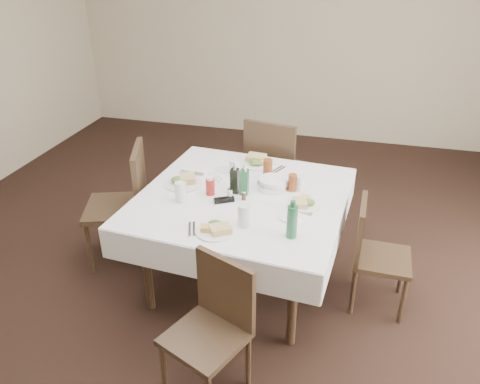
% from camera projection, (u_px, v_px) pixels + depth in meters
% --- Properties ---
extents(ground_plane, '(7.00, 7.00, 0.00)m').
position_uv_depth(ground_plane, '(224.00, 296.00, 3.54)').
color(ground_plane, black).
extents(room_shell, '(6.04, 7.04, 2.80)m').
position_uv_depth(room_shell, '(219.00, 69.00, 2.73)').
color(room_shell, '#C4B494').
rests_on(room_shell, ground).
extents(dining_table, '(1.56, 1.56, 0.76)m').
position_uv_depth(dining_table, '(242.00, 204.00, 3.39)').
color(dining_table, black).
rests_on(dining_table, ground).
extents(chair_north, '(0.56, 0.56, 1.01)m').
position_uv_depth(chair_north, '(273.00, 164.00, 4.27)').
color(chair_north, black).
rests_on(chair_north, ground).
extents(chair_south, '(0.53, 0.53, 0.85)m').
position_uv_depth(chair_south, '(215.00, 320.00, 2.63)').
color(chair_south, black).
rests_on(chair_south, ground).
extents(chair_east, '(0.40, 0.40, 0.82)m').
position_uv_depth(chair_east, '(372.00, 249.00, 3.28)').
color(chair_east, black).
rests_on(chair_east, ground).
extents(chair_west, '(0.60, 0.60, 0.99)m').
position_uv_depth(chair_west, '(127.00, 198.00, 3.73)').
color(chair_west, black).
rests_on(chair_west, ground).
extents(meal_north, '(0.29, 0.29, 0.06)m').
position_uv_depth(meal_north, '(258.00, 161.00, 3.82)').
color(meal_north, white).
rests_on(meal_north, dining_table).
extents(meal_south, '(0.25, 0.25, 0.05)m').
position_uv_depth(meal_south, '(216.00, 229.00, 2.92)').
color(meal_south, white).
rests_on(meal_south, dining_table).
extents(meal_east, '(0.23, 0.23, 0.05)m').
position_uv_depth(meal_east, '(303.00, 203.00, 3.22)').
color(meal_east, white).
rests_on(meal_east, dining_table).
extents(meal_west, '(0.27, 0.27, 0.06)m').
position_uv_depth(meal_west, '(184.00, 182.00, 3.50)').
color(meal_west, white).
rests_on(meal_west, dining_table).
extents(side_plate_a, '(0.14, 0.14, 0.01)m').
position_uv_depth(side_plate_a, '(224.00, 170.00, 3.72)').
color(side_plate_a, white).
rests_on(side_plate_a, dining_table).
extents(side_plate_b, '(0.16, 0.16, 0.01)m').
position_uv_depth(side_plate_b, '(290.00, 217.00, 3.08)').
color(side_plate_b, white).
rests_on(side_plate_b, dining_table).
extents(water_n, '(0.06, 0.06, 0.12)m').
position_uv_depth(water_n, '(233.00, 167.00, 3.64)').
color(water_n, silver).
rests_on(water_n, dining_table).
extents(water_s, '(0.08, 0.08, 0.15)m').
position_uv_depth(water_s, '(244.00, 215.00, 2.96)').
color(water_s, silver).
rests_on(water_s, dining_table).
extents(water_e, '(0.06, 0.06, 0.11)m').
position_uv_depth(water_e, '(300.00, 183.00, 3.40)').
color(water_e, silver).
rests_on(water_e, dining_table).
extents(water_w, '(0.08, 0.08, 0.14)m').
position_uv_depth(water_w, '(180.00, 192.00, 3.25)').
color(water_w, silver).
rests_on(water_w, dining_table).
extents(iced_tea_a, '(0.07, 0.07, 0.15)m').
position_uv_depth(iced_tea_a, '(268.00, 169.00, 3.58)').
color(iced_tea_a, brown).
rests_on(iced_tea_a, dining_table).
extents(iced_tea_b, '(0.06, 0.06, 0.13)m').
position_uv_depth(iced_tea_b, '(292.00, 183.00, 3.39)').
color(iced_tea_b, brown).
rests_on(iced_tea_b, dining_table).
extents(bread_basket, '(0.23, 0.23, 0.08)m').
position_uv_depth(bread_basket, '(273.00, 184.00, 3.44)').
color(bread_basket, silver).
rests_on(bread_basket, dining_table).
extents(oil_cruet_dark, '(0.06, 0.06, 0.24)m').
position_uv_depth(oil_cruet_dark, '(235.00, 180.00, 3.35)').
color(oil_cruet_dark, black).
rests_on(oil_cruet_dark, dining_table).
extents(oil_cruet_green, '(0.06, 0.06, 0.24)m').
position_uv_depth(oil_cruet_green, '(244.00, 181.00, 3.33)').
color(oil_cruet_green, '#25633C').
rests_on(oil_cruet_green, dining_table).
extents(ketchup_bottle, '(0.06, 0.06, 0.14)m').
position_uv_depth(ketchup_bottle, '(210.00, 186.00, 3.34)').
color(ketchup_bottle, '#A7221C').
rests_on(ketchup_bottle, dining_table).
extents(salt_shaker, '(0.04, 0.04, 0.08)m').
position_uv_depth(salt_shaker, '(230.00, 194.00, 3.28)').
color(salt_shaker, white).
rests_on(salt_shaker, dining_table).
extents(pepper_shaker, '(0.03, 0.03, 0.07)m').
position_uv_depth(pepper_shaker, '(244.00, 195.00, 3.28)').
color(pepper_shaker, '#442B20').
rests_on(pepper_shaker, dining_table).
extents(coffee_mug, '(0.12, 0.11, 0.08)m').
position_uv_depth(coffee_mug, '(213.00, 179.00, 3.50)').
color(coffee_mug, white).
rests_on(coffee_mug, dining_table).
extents(sunglasses, '(0.15, 0.11, 0.03)m').
position_uv_depth(sunglasses, '(224.00, 200.00, 3.26)').
color(sunglasses, black).
rests_on(sunglasses, dining_table).
extents(green_bottle, '(0.07, 0.07, 0.25)m').
position_uv_depth(green_bottle, '(292.00, 221.00, 2.83)').
color(green_bottle, '#25633C').
rests_on(green_bottle, dining_table).
extents(sugar_caddy, '(0.09, 0.07, 0.04)m').
position_uv_depth(sugar_caddy, '(296.00, 203.00, 3.21)').
color(sugar_caddy, white).
rests_on(sugar_caddy, dining_table).
extents(cutlery_n, '(0.11, 0.19, 0.01)m').
position_uv_depth(cutlery_n, '(278.00, 170.00, 3.72)').
color(cutlery_n, silver).
rests_on(cutlery_n, dining_table).
extents(cutlery_s, '(0.10, 0.18, 0.01)m').
position_uv_depth(cutlery_s, '(192.00, 229.00, 2.95)').
color(cutlery_s, silver).
rests_on(cutlery_s, dining_table).
extents(cutlery_e, '(0.16, 0.08, 0.01)m').
position_uv_depth(cutlery_e, '(302.00, 212.00, 3.14)').
color(cutlery_e, silver).
rests_on(cutlery_e, dining_table).
extents(cutlery_w, '(0.20, 0.06, 0.01)m').
position_uv_depth(cutlery_w, '(192.00, 173.00, 3.67)').
color(cutlery_w, silver).
rests_on(cutlery_w, dining_table).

